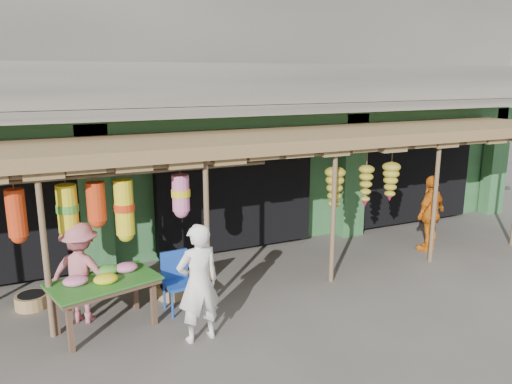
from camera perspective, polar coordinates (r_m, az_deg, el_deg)
name	(u,v)px	position (r m, az deg, el deg)	size (l,w,h in m)	color
ground	(280,286)	(9.59, 2.79, -10.66)	(80.00, 80.00, 0.00)	#514C47
building	(195,95)	(13.28, -6.97, 10.93)	(16.40, 6.80, 7.00)	gray
awning	(257,145)	(9.52, 0.06, 5.38)	(14.00, 2.70, 2.79)	brown
flower_table	(104,282)	(8.14, -16.99, -9.85)	(1.77, 1.29, 0.95)	brown
blue_chair	(177,278)	(8.61, -8.99, -9.65)	(0.51, 0.52, 1.00)	#1A44AD
basket_left	(32,301)	(9.54, -24.25, -11.28)	(0.55, 0.55, 0.23)	olive
basket_mid	(169,290)	(9.32, -9.86, -10.96)	(0.48, 0.48, 0.19)	olive
basket_right	(171,291)	(9.21, -9.67, -11.14)	(0.48, 0.48, 0.22)	#A6794D
person_front	(198,283)	(7.48, -6.62, -10.30)	(0.66, 0.43, 1.81)	white
person_vendor	(431,213)	(11.83, 19.33, -2.32)	(1.01, 0.42, 1.73)	orange
person_shopper	(81,272)	(8.49, -19.33, -8.68)	(1.06, 0.61, 1.65)	#BF656D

